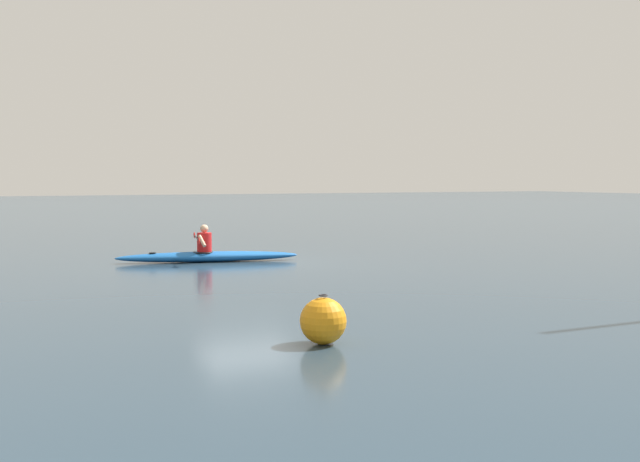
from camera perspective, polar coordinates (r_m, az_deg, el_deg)
ground_plane at (r=20.21m, az=-5.31°, el=-2.33°), size 160.00×160.00×0.00m
kayak at (r=20.54m, az=-8.19°, el=-1.86°), size 4.75×1.67×0.27m
kayaker at (r=20.50m, az=-8.51°, el=-0.68°), size 0.67×2.29×0.71m
mooring_buoy_channel_marker at (r=10.32m, az=0.23°, el=-6.58°), size 0.62×0.62×0.66m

